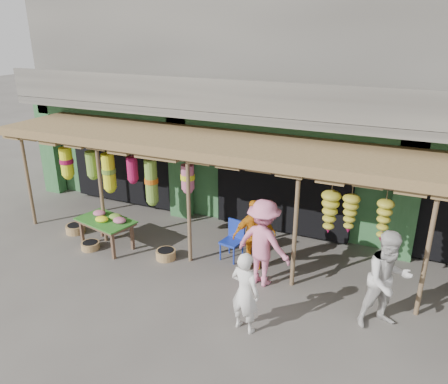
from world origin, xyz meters
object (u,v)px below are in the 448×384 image
at_px(person_front, 245,292).
at_px(person_shopper, 263,243).
at_px(flower_table, 107,221).
at_px(person_right, 388,280).
at_px(blue_chair, 234,238).
at_px(person_vendor, 254,235).

xyz_separation_m(person_front, person_shopper, (-0.23, 1.62, 0.17)).
xyz_separation_m(flower_table, person_front, (4.33, -1.55, 0.09)).
bearing_deg(person_shopper, person_right, -177.08).
distance_m(blue_chair, person_vendor, 0.75).
bearing_deg(flower_table, person_vendor, 20.81).
height_order(flower_table, person_shopper, person_shopper).
bearing_deg(blue_chair, person_right, -8.19).
xyz_separation_m(blue_chair, person_shopper, (1.00, -0.75, 0.44)).
bearing_deg(person_right, person_front, 172.38).
bearing_deg(blue_chair, person_front, -52.13).
height_order(person_front, person_vendor, person_vendor).
distance_m(person_front, person_right, 2.59).
relative_size(blue_chair, person_shopper, 0.49).
xyz_separation_m(person_right, person_shopper, (-2.53, 0.43, 0.01)).
bearing_deg(person_vendor, person_front, 73.44).
relative_size(person_right, person_vendor, 1.14).
bearing_deg(person_vendor, person_right, 129.89).
relative_size(blue_chair, person_front, 0.60).
bearing_deg(person_vendor, person_shopper, 95.78).
bearing_deg(flower_table, person_right, 9.47).
height_order(blue_chair, person_front, person_front).
bearing_deg(flower_table, person_shopper, 13.51).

